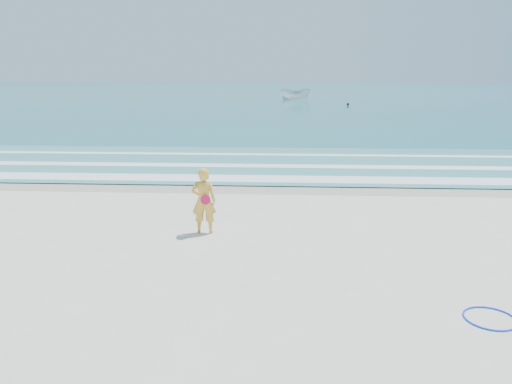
{
  "coord_description": "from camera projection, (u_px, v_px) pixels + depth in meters",
  "views": [
    {
      "loc": [
        0.84,
        -9.81,
        4.33
      ],
      "look_at": [
        0.04,
        4.0,
        1.0
      ],
      "focal_mm": 35.0,
      "sensor_mm": 36.0,
      "label": 1
    }
  ],
  "objects": [
    {
      "name": "foam_far",
      "position": [
        269.0,
        154.0,
        26.58
      ],
      "size": [
        400.0,
        0.6,
        0.01
      ],
      "primitive_type": "cube",
      "color": "white",
      "rests_on": "shallow"
    },
    {
      "name": "ground",
      "position": [
        243.0,
        282.0,
        10.58
      ],
      "size": [
        400.0,
        400.0,
        0.0
      ],
      "primitive_type": "plane",
      "color": "silver",
      "rests_on": "ground"
    },
    {
      "name": "buoy",
      "position": [
        348.0,
        104.0,
        65.5
      ],
      "size": [
        0.37,
        0.37,
        0.37
      ],
      "primitive_type": "sphere",
      "color": "black",
      "rests_on": "ocean"
    },
    {
      "name": "foam_near",
      "position": [
        264.0,
        179.0,
        20.57
      ],
      "size": [
        400.0,
        1.4,
        0.01
      ],
      "primitive_type": "cube",
      "color": "white",
      "rests_on": "shallow"
    },
    {
      "name": "woman",
      "position": [
        204.0,
        201.0,
        13.6
      ],
      "size": [
        0.69,
        0.47,
        1.83
      ],
      "color": "gold",
      "rests_on": "ground"
    },
    {
      "name": "shallow",
      "position": [
        267.0,
        163.0,
        24.16
      ],
      "size": [
        400.0,
        10.0,
        0.01
      ],
      "primitive_type": "cube",
      "color": "#59B7AD",
      "rests_on": "ocean"
    },
    {
      "name": "hoop",
      "position": [
        490.0,
        318.0,
        8.97
      ],
      "size": [
        1.17,
        1.17,
        0.03
      ],
      "primitive_type": "torus",
      "rotation": [
        0.0,
        0.0,
        0.31
      ],
      "color": "#0D3BF1",
      "rests_on": "ground"
    },
    {
      "name": "ocean",
      "position": [
        282.0,
        92.0,
        112.48
      ],
      "size": [
        400.0,
        190.0,
        0.04
      ],
      "primitive_type": "cube",
      "color": "#19727F",
      "rests_on": "ground"
    },
    {
      "name": "foam_mid",
      "position": [
        267.0,
        166.0,
        23.38
      ],
      "size": [
        400.0,
        0.9,
        0.01
      ],
      "primitive_type": "cube",
      "color": "white",
      "rests_on": "shallow"
    },
    {
      "name": "boat",
      "position": [
        296.0,
        94.0,
        78.65
      ],
      "size": [
        5.29,
        3.36,
        1.91
      ],
      "primitive_type": "imported",
      "rotation": [
        0.0,
        0.0,
        1.9
      ],
      "color": "silver",
      "rests_on": "ocean"
    },
    {
      "name": "wet_sand",
      "position": [
        262.0,
        187.0,
        19.32
      ],
      "size": [
        400.0,
        2.4,
        0.0
      ],
      "primitive_type": "cube",
      "color": "#B2A893",
      "rests_on": "ground"
    }
  ]
}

